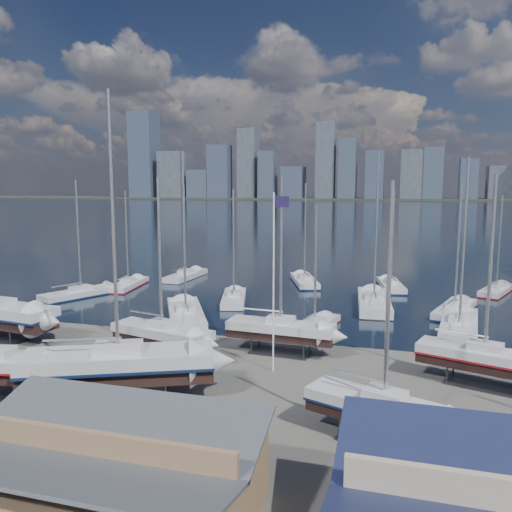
% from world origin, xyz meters
% --- Properties ---
extents(ground, '(1400.00, 1400.00, 0.00)m').
position_xyz_m(ground, '(0.00, -10.00, 0.00)').
color(ground, '#605E59').
rests_on(ground, ground).
extents(water, '(1400.00, 600.00, 0.40)m').
position_xyz_m(water, '(0.00, 300.00, -0.15)').
color(water, '#172736').
rests_on(water, ground).
extents(far_shore, '(1400.00, 80.00, 2.20)m').
position_xyz_m(far_shore, '(0.00, 560.00, 1.10)').
color(far_shore, '#2D332D').
rests_on(far_shore, ground).
extents(skyline, '(639.14, 43.80, 107.69)m').
position_xyz_m(skyline, '(-7.83, 553.76, 39.09)').
color(skyline, '#475166').
rests_on(skyline, far_shore).
extents(shed_grey, '(12.60, 8.40, 4.17)m').
position_xyz_m(shed_grey, '(0.00, -26.00, 2.15)').
color(shed_grey, '#8C6B4C').
rests_on(shed_grey, ground).
extents(sailboat_cradle_2, '(9.02, 4.49, 14.32)m').
position_xyz_m(sailboat_cradle_2, '(-6.57, -7.02, 1.99)').
color(sailboat_cradle_2, '#2D2D33').
rests_on(sailboat_cradle_2, ground).
extents(sailboat_cradle_3, '(12.46, 7.96, 19.31)m').
position_xyz_m(sailboat_cradle_3, '(-5.79, -14.71, 2.24)').
color(sailboat_cradle_3, '#2D2D33').
rests_on(sailboat_cradle_3, ground).
extents(sailboat_cradle_4, '(8.93, 3.08, 14.45)m').
position_xyz_m(sailboat_cradle_4, '(2.22, -3.26, 2.00)').
color(sailboat_cradle_4, '#2D2D33').
rests_on(sailboat_cradle_4, ground).
extents(sailboat_cradle_5, '(8.74, 5.22, 13.83)m').
position_xyz_m(sailboat_cradle_5, '(10.76, -16.23, 1.96)').
color(sailboat_cradle_5, '#2D2D33').
rests_on(sailboat_cradle_5, ground).
extents(sailboat_cradle_6, '(9.15, 5.15, 14.39)m').
position_xyz_m(sailboat_cradle_6, '(17.12, -6.27, 1.99)').
color(sailboat_cradle_6, '#2D2D33').
rests_on(sailboat_cradle_6, ground).
extents(sailboat_moored_0, '(6.71, 10.42, 15.15)m').
position_xyz_m(sailboat_moored_0, '(-26.49, 10.81, 0.31)').
color(sailboat_moored_0, black).
rests_on(sailboat_moored_0, water).
extents(sailboat_moored_1, '(3.75, 9.42, 13.70)m').
position_xyz_m(sailboat_moored_1, '(-23.83, 17.62, 0.31)').
color(sailboat_moored_1, black).
rests_on(sailboat_moored_1, water).
extents(sailboat_moored_2, '(3.24, 9.83, 14.64)m').
position_xyz_m(sailboat_moored_2, '(-19.08, 26.08, 0.32)').
color(sailboat_moored_2, black).
rests_on(sailboat_moored_2, water).
extents(sailboat_moored_3, '(8.52, 12.17, 17.91)m').
position_xyz_m(sailboat_moored_3, '(-9.57, 4.42, 0.31)').
color(sailboat_moored_3, black).
rests_on(sailboat_moored_3, water).
extents(sailboat_moored_4, '(4.95, 9.64, 14.01)m').
position_xyz_m(sailboat_moored_4, '(-7.26, 13.27, 0.32)').
color(sailboat_moored_4, black).
rests_on(sailboat_moored_4, water).
extents(sailboat_moored_5, '(5.90, 10.26, 14.80)m').
position_xyz_m(sailboat_moored_5, '(-1.18, 26.64, 0.31)').
color(sailboat_moored_5, black).
rests_on(sailboat_moored_5, water).
extents(sailboat_moored_6, '(4.16, 8.60, 12.39)m').
position_xyz_m(sailboat_moored_6, '(3.86, 4.13, 0.31)').
color(sailboat_moored_6, black).
rests_on(sailboat_moored_6, water).
extents(sailboat_moored_7, '(4.47, 12.43, 18.39)m').
position_xyz_m(sailboat_moored_7, '(8.88, 15.21, 0.33)').
color(sailboat_moored_7, black).
rests_on(sailboat_moored_7, water).
extents(sailboat_moored_8, '(4.21, 9.57, 13.84)m').
position_xyz_m(sailboat_moored_8, '(10.62, 26.65, 0.31)').
color(sailboat_moored_8, black).
rests_on(sailboat_moored_8, water).
extents(sailboat_moored_9, '(4.73, 11.63, 17.06)m').
position_xyz_m(sailboat_moored_9, '(17.14, 7.80, 0.32)').
color(sailboat_moored_9, black).
rests_on(sailboat_moored_9, water).
extents(sailboat_moored_10, '(5.64, 10.10, 14.56)m').
position_xyz_m(sailboat_moored_10, '(17.43, 14.55, 0.31)').
color(sailboat_moored_10, black).
rests_on(sailboat_moored_10, water).
extents(sailboat_moored_11, '(5.70, 9.10, 13.20)m').
position_xyz_m(sailboat_moored_11, '(23.70, 27.05, 0.31)').
color(sailboat_moored_11, black).
rests_on(sailboat_moored_11, water).
extents(car_a, '(3.01, 4.89, 1.56)m').
position_xyz_m(car_a, '(-4.75, -21.51, 0.78)').
color(car_a, gray).
rests_on(car_a, ground).
extents(car_b, '(4.71, 1.65, 1.55)m').
position_xyz_m(car_b, '(-6.20, -18.65, 0.78)').
color(car_b, gray).
rests_on(car_b, ground).
extents(car_c, '(4.48, 5.92, 1.50)m').
position_xyz_m(car_c, '(-3.83, -21.04, 0.75)').
color(car_c, gray).
rests_on(car_c, ground).
extents(car_d, '(3.45, 5.30, 1.43)m').
position_xyz_m(car_d, '(3.27, -19.06, 0.71)').
color(car_d, gray).
rests_on(car_d, ground).
extents(flagpole, '(1.16, 0.12, 13.15)m').
position_xyz_m(flagpole, '(2.71, -7.39, 7.65)').
color(flagpole, white).
rests_on(flagpole, ground).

